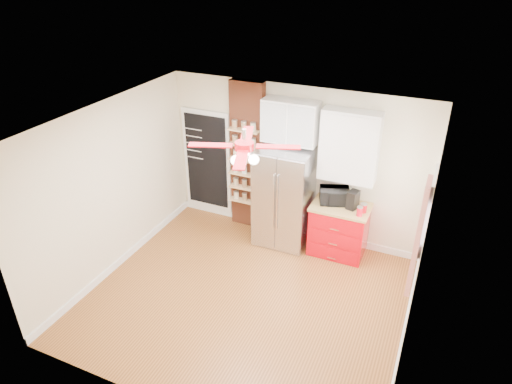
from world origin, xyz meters
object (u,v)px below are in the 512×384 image
at_px(fridge, 284,197).
at_px(coffee_maker, 353,200).
at_px(red_cabinet, 339,229).
at_px(ceiling_fan, 244,146).
at_px(pantry_jar_oats, 236,154).
at_px(canister_left, 360,212).
at_px(toaster_oven, 334,196).

bearing_deg(fridge, coffee_maker, 2.94).
distance_m(red_cabinet, ceiling_fan, 2.75).
bearing_deg(ceiling_fan, pantry_jar_oats, 119.65).
bearing_deg(canister_left, toaster_oven, 153.21).
relative_size(red_cabinet, pantry_jar_oats, 6.61).
xyz_separation_m(red_cabinet, pantry_jar_oats, (-1.93, 0.09, 0.99)).
height_order(fridge, canister_left, fridge).
distance_m(red_cabinet, coffee_maker, 0.63).
relative_size(ceiling_fan, canister_left, 9.70).
relative_size(red_cabinet, coffee_maker, 3.10).
height_order(canister_left, pantry_jar_oats, pantry_jar_oats).
bearing_deg(ceiling_fan, fridge, 91.76).
height_order(red_cabinet, toaster_oven, toaster_oven).
distance_m(coffee_maker, pantry_jar_oats, 2.14).
relative_size(ceiling_fan, pantry_jar_oats, 9.85).
xyz_separation_m(red_cabinet, ceiling_fan, (-0.92, -1.68, 1.97)).
height_order(fridge, pantry_jar_oats, fridge).
height_order(ceiling_fan, canister_left, ceiling_fan).
relative_size(coffee_maker, pantry_jar_oats, 2.14).
bearing_deg(pantry_jar_oats, ceiling_fan, -60.35).
bearing_deg(toaster_oven, pantry_jar_oats, 158.51).
bearing_deg(coffee_maker, canister_left, -35.76).
bearing_deg(canister_left, coffee_maker, 130.03).
bearing_deg(toaster_oven, ceiling_fan, -134.82).
bearing_deg(coffee_maker, ceiling_fan, -108.79).
bearing_deg(coffee_maker, fridge, -162.85).
xyz_separation_m(fridge, ceiling_fan, (0.05, -1.63, 1.55)).
bearing_deg(toaster_oven, red_cabinet, -44.29).
bearing_deg(coffee_maker, pantry_jar_oats, -167.94).
bearing_deg(fridge, red_cabinet, 2.95).
xyz_separation_m(fridge, canister_left, (1.30, -0.13, 0.10)).
height_order(fridge, coffee_maker, fridge).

